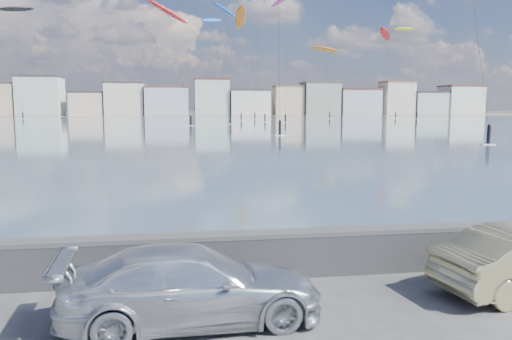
{
  "coord_description": "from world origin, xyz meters",
  "views": [
    {
      "loc": [
        -0.74,
        -7.63,
        3.71
      ],
      "look_at": [
        1.0,
        4.0,
        2.2
      ],
      "focal_mm": 35.0,
      "sensor_mm": 36.0,
      "label": 1
    }
  ],
  "objects": [
    {
      "name": "ground",
      "position": [
        0.0,
        0.0,
        0.0
      ],
      "size": [
        700.0,
        700.0,
        0.0
      ],
      "primitive_type": "plane",
      "color": "#333335",
      "rests_on": "ground"
    },
    {
      "name": "bay_water",
      "position": [
        0.0,
        91.5,
        0.01
      ],
      "size": [
        500.0,
        177.0,
        0.0
      ],
      "primitive_type": "cube",
      "color": "#384765",
      "rests_on": "ground"
    },
    {
      "name": "far_shore_strip",
      "position": [
        0.0,
        200.0,
        0.01
      ],
      "size": [
        500.0,
        60.0,
        0.0
      ],
      "primitive_type": "cube",
      "color": "#4C473D",
      "rests_on": "ground"
    },
    {
      "name": "seawall",
      "position": [
        0.0,
        2.7,
        0.58
      ],
      "size": [
        400.0,
        0.36,
        1.08
      ],
      "color": "#28282B",
      "rests_on": "ground"
    },
    {
      "name": "far_buildings",
      "position": [
        1.31,
        186.0,
        6.03
      ],
      "size": [
        240.79,
        13.26,
        14.6
      ],
      "color": "beige",
      "rests_on": "ground"
    },
    {
      "name": "car_silver",
      "position": [
        -0.61,
        0.69,
        0.65
      ],
      "size": [
        4.61,
        2.11,
        1.31
      ],
      "primitive_type": "imported",
      "rotation": [
        0.0,
        0.0,
        1.63
      ],
      "color": "silver",
      "rests_on": "ground"
    },
    {
      "name": "kitesurfer_2",
      "position": [
        62.18,
        142.66,
        25.52
      ],
      "size": [
        7.61,
        13.63,
        27.71
      ],
      "color": "red",
      "rests_on": "ground"
    },
    {
      "name": "kitesurfer_5",
      "position": [
        67.96,
        142.0,
        26.71
      ],
      "size": [
        7.86,
        17.71,
        28.16
      ],
      "color": "yellow",
      "rests_on": "ground"
    },
    {
      "name": "kitesurfer_9",
      "position": [
        6.44,
        107.74,
        22.44
      ],
      "size": [
        6.91,
        17.34,
        24.16
      ],
      "color": "blue",
      "rests_on": "ground"
    },
    {
      "name": "kitesurfer_10",
      "position": [
        22.32,
        142.46,
        34.72
      ],
      "size": [
        7.75,
        17.45,
        36.85
      ],
      "color": "#19BFBF",
      "rests_on": "ground"
    },
    {
      "name": "kitesurfer_11",
      "position": [
        -49.29,
        156.08,
        32.36
      ],
      "size": [
        10.62,
        13.34,
        34.07
      ],
      "color": "black",
      "rests_on": "ground"
    },
    {
      "name": "kitesurfer_12",
      "position": [
        11.27,
        128.61,
        28.5
      ],
      "size": [
        6.96,
        17.38,
        31.79
      ],
      "color": "blue",
      "rests_on": "ground"
    },
    {
      "name": "kitesurfer_13",
      "position": [
        14.91,
        123.42,
        25.91
      ],
      "size": [
        5.92,
        20.16,
        29.54
      ],
      "color": "orange",
      "rests_on": "ground"
    },
    {
      "name": "kitesurfer_14",
      "position": [
        -2.87,
        93.16,
        21.52
      ],
      "size": [
        9.03,
        8.96,
        24.29
      ],
      "color": "red",
      "rests_on": "ground"
    },
    {
      "name": "kitesurfer_16",
      "position": [
        44.63,
        147.99,
        21.15
      ],
      "size": [
        9.05,
        16.47,
        23.12
      ],
      "color": "orange",
      "rests_on": "ground"
    }
  ]
}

